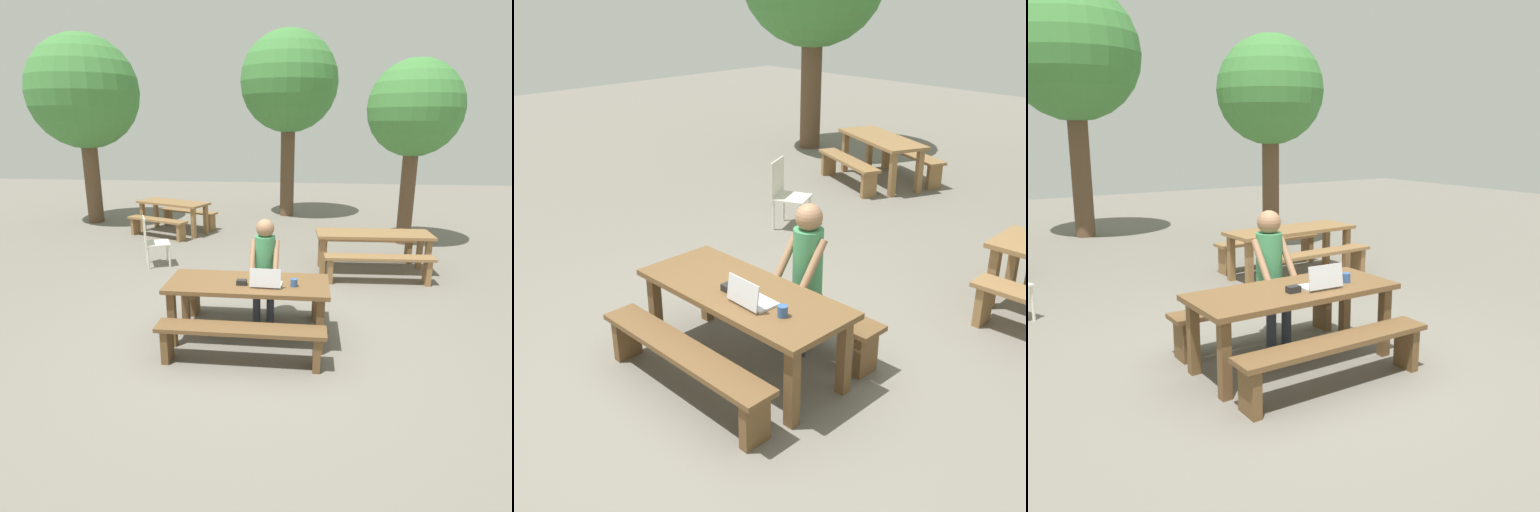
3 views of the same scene
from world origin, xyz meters
The scene contains 12 objects.
ground_plane centered at (0.00, 0.00, 0.00)m, with size 30.00×30.00×0.00m, color slate.
picnic_table_front centered at (0.00, 0.00, 0.62)m, with size 1.91×0.80×0.72m.
bench_near centered at (0.00, -0.64, 0.33)m, with size 1.83×0.30×0.44m.
bench_far centered at (0.00, 0.64, 0.33)m, with size 1.83×0.30×0.44m.
laptop centered at (0.23, -0.12, 0.78)m, with size 0.37×0.27×0.23m.
small_pouch centered at (-0.06, -0.10, 0.75)m, with size 0.12×0.08×0.06m.
coffee_mug centered at (0.55, -0.09, 0.77)m, with size 0.08×0.08×0.09m.
person_seated centered at (0.14, 0.60, 0.79)m, with size 0.37×0.39×1.35m.
plastic_chair centered at (-2.11, 2.70, 0.48)m, with size 0.58×0.58×0.91m.
picnic_table_mid centered at (-2.48, 5.30, 0.61)m, with size 1.85×1.29×0.74m.
bench_mid_south centered at (-2.71, 4.75, 0.32)m, with size 1.54×0.87×0.44m.
bench_mid_north centered at (-2.25, 5.86, 0.32)m, with size 1.54×0.87×0.44m.
Camera 2 is at (3.51, -3.14, 3.07)m, focal length 44.67 mm.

